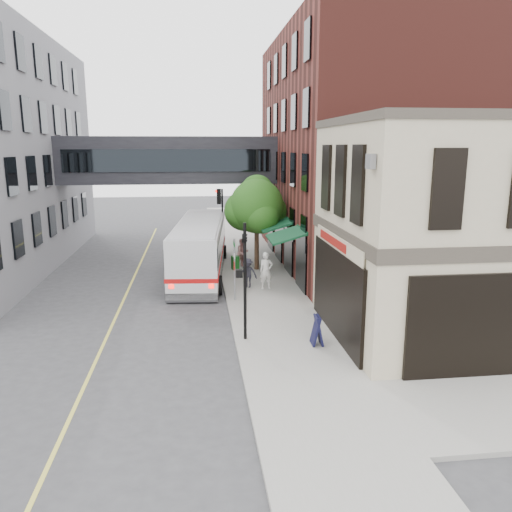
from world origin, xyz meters
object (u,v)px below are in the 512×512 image
object	(u,v)px
newspaper_box	(235,263)
sandwich_board	(317,330)
bus	(200,246)
pedestrian_a	(266,271)
pedestrian_b	(243,253)
pedestrian_c	(248,273)

from	to	relation	value
newspaper_box	sandwich_board	world-z (taller)	sandwich_board
bus	pedestrian_a	size ratio (longest dim) A/B	6.09
bus	newspaper_box	bearing A→B (deg)	10.70
bus	pedestrian_a	bearing A→B (deg)	-49.94
sandwich_board	pedestrian_a	bearing A→B (deg)	97.73
pedestrian_a	newspaper_box	xyz separation A→B (m)	(-1.26, 4.35, -0.55)
pedestrian_a	pedestrian_b	world-z (taller)	pedestrian_a
bus	pedestrian_b	bearing A→B (deg)	20.00
pedestrian_c	pedestrian_b	bearing A→B (deg)	112.40
pedestrian_b	sandwich_board	size ratio (longest dim) A/B	1.58
pedestrian_c	bus	bearing A→B (deg)	148.43
newspaper_box	pedestrian_c	bearing A→B (deg)	-98.70
pedestrian_a	newspaper_box	size ratio (longest dim) A/B	2.36
newspaper_box	bus	bearing A→B (deg)	176.95
pedestrian_b	pedestrian_c	size ratio (longest dim) A/B	1.14
bus	pedestrian_c	world-z (taller)	bus
bus	sandwich_board	distance (m)	12.34
bus	sandwich_board	bearing A→B (deg)	-70.27
pedestrian_a	sandwich_board	bearing A→B (deg)	-87.75
pedestrian_c	newspaper_box	size ratio (longest dim) A/B	1.91
pedestrian_a	pedestrian_c	bearing A→B (deg)	153.17
bus	pedestrian_b	distance (m)	2.82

